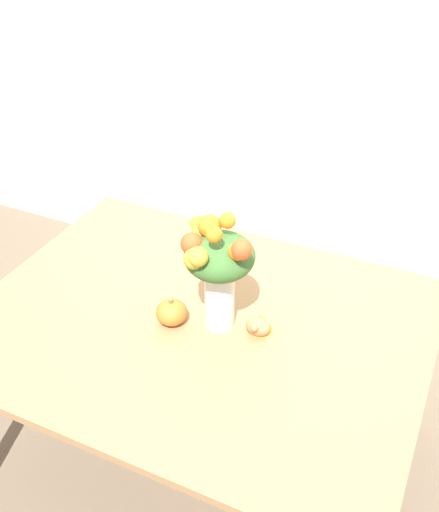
% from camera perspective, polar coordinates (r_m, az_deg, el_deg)
% --- Properties ---
extents(ground_plane, '(12.00, 12.00, 0.00)m').
position_cam_1_polar(ground_plane, '(2.64, -1.70, -18.37)').
color(ground_plane, brown).
extents(wall_back, '(8.00, 0.06, 2.70)m').
position_cam_1_polar(wall_back, '(2.89, 9.98, 19.15)').
color(wall_back, silver).
rests_on(wall_back, ground_plane).
extents(dining_table, '(1.56, 1.19, 0.74)m').
position_cam_1_polar(dining_table, '(2.14, -2.01, -7.57)').
color(dining_table, '#9E754C').
rests_on(dining_table, ground_plane).
extents(flower_vase, '(0.26, 0.26, 0.44)m').
position_cam_1_polar(flower_vase, '(1.91, -0.21, -0.77)').
color(flower_vase, silver).
rests_on(flower_vase, dining_table).
extents(pumpkin, '(0.11, 0.11, 0.10)m').
position_cam_1_polar(pumpkin, '(2.06, -4.60, -5.35)').
color(pumpkin, orange).
rests_on(pumpkin, dining_table).
extents(turkey_figurine, '(0.09, 0.11, 0.07)m').
position_cam_1_polar(turkey_figurine, '(2.02, 3.83, -6.47)').
color(turkey_figurine, '#A87A4C').
rests_on(turkey_figurine, dining_table).
extents(dining_chair_near_window, '(0.42, 0.42, 0.92)m').
position_cam_1_polar(dining_chair_near_window, '(2.99, 5.75, 1.53)').
color(dining_chair_near_window, white).
rests_on(dining_chair_near_window, ground_plane).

